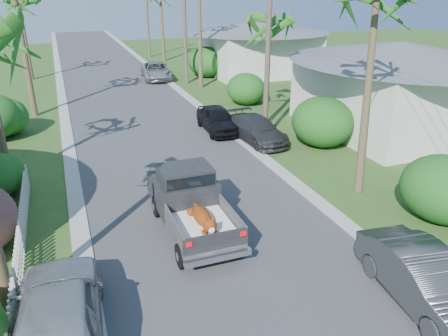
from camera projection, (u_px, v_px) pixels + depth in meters
name	position (u px, v px, depth m)	size (l,w,h in m)	color
ground	(287.00, 333.00, 10.34)	(120.00, 120.00, 0.00)	#2D541F
road	(124.00, 97.00, 31.89)	(8.00, 100.00, 0.02)	#38383A
curb_left	(62.00, 102.00, 30.49)	(0.60, 100.00, 0.06)	#A5A39E
curb_right	(181.00, 92.00, 33.27)	(0.60, 100.00, 0.06)	#A5A39E
pickup_truck	(189.00, 199.00, 14.54)	(1.98, 5.12, 2.06)	black
parked_car_rn	(425.00, 280.00, 11.02)	(1.51, 4.34, 1.43)	#313437
parked_car_rm	(257.00, 130.00, 22.68)	(1.78, 4.38, 1.27)	#2D2E32
parked_car_rf	(217.00, 119.00, 24.18)	(1.63, 4.05, 1.38)	black
parked_car_rd	(156.00, 71.00, 37.50)	(2.33, 5.05, 1.40)	#9C9EA3
parked_car_ln	(58.00, 319.00, 9.58)	(2.00, 4.97, 1.69)	#A9ABB0
palm_l_d	(18.00, 0.00, 35.04)	(4.40, 4.40, 7.70)	brown
palm_r_b	(269.00, 18.00, 23.09)	(4.40, 4.40, 7.20)	brown
shrub_r_a	(444.00, 189.00, 14.94)	(2.80, 3.08, 2.30)	#164F1C
shrub_r_b	(322.00, 122.00, 21.86)	(3.00, 3.30, 2.50)	#164F1C
shrub_r_c	(246.00, 89.00, 29.60)	(2.60, 2.86, 2.10)	#164F1C
shrub_r_d	(206.00, 62.00, 38.29)	(3.20, 3.52, 2.60)	#164F1C
picket_fence	(20.00, 244.00, 12.95)	(0.10, 11.00, 1.00)	white
house_right_near	(395.00, 90.00, 24.03)	(8.00, 9.00, 4.80)	silver
house_right_far	(258.00, 49.00, 39.58)	(9.00, 8.00, 4.60)	silver
utility_pole_b	(268.00, 50.00, 21.57)	(1.60, 0.26, 9.00)	brown
utility_pole_c	(185.00, 25.00, 34.50)	(1.60, 0.26, 9.00)	brown
utility_pole_d	(147.00, 14.00, 47.43)	(1.60, 0.26, 9.00)	brown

